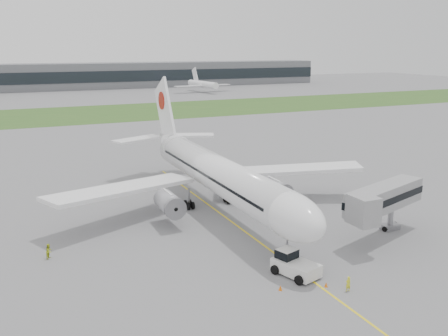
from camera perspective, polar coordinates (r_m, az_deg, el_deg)
name	(u,v)px	position (r m, az deg, el deg)	size (l,w,h in m)	color
ground	(229,220)	(68.29, 0.59, -5.96)	(600.00, 600.00, 0.00)	gray
apron_markings	(246,232)	(64.07, 2.49, -7.33)	(70.00, 70.00, 0.04)	yellow
grass_strip	(85,114)	(181.81, -15.62, 5.95)	(600.00, 50.00, 0.02)	#325D22
terminal_building	(51,77)	(289.89, -19.19, 9.81)	(320.00, 22.30, 14.00)	slate
airliner	(215,172)	(70.90, -1.05, -0.43)	(48.13, 53.95, 17.88)	white
pushback_tug	(293,264)	(52.99, 7.94, -10.79)	(4.38, 5.39, 2.46)	silver
jet_bridge	(382,199)	(63.40, 17.56, -3.45)	(14.08, 8.28, 6.73)	#949497
safety_cone_left	(280,288)	(49.95, 6.46, -13.46)	(0.37, 0.37, 0.51)	orange
safety_cone_right	(326,285)	(51.27, 11.59, -12.93)	(0.35, 0.35, 0.49)	orange
ground_crew_near	(348,284)	(50.73, 14.00, -12.71)	(0.56, 0.37, 1.53)	yellow
ground_crew_far	(49,251)	(59.46, -19.37, -8.95)	(0.84, 0.65, 1.72)	#B4C520
distant_aircraft_right	(203,92)	(260.90, -2.44, 8.65)	(31.00, 27.35, 11.85)	white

